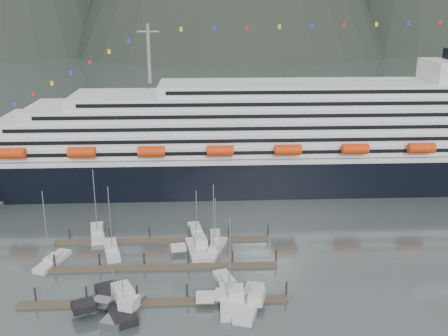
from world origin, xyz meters
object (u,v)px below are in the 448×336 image
Objects in this scene: trawler_b at (123,309)px; trawler_d at (229,300)px; sailboat_h at (228,284)px; trawler_c at (249,302)px; sailboat_b at (112,250)px; sailboat_e at (98,233)px; sailboat_a at (53,262)px; cruise_ship at (290,145)px; sailboat_g at (215,239)px; sailboat_d at (215,249)px; trawler_a at (114,303)px; trawler_e at (196,249)px; sailboat_f at (196,232)px.

trawler_b is 0.97× the size of trawler_d.
sailboat_h is 1.12× the size of trawler_c.
trawler_d is at bearing 94.82° from trawler_c.
sailboat_e is (-4.65, 8.97, 0.01)m from sailboat_b.
sailboat_a is 39.33m from trawler_d.
sailboat_h is (-21.46, -59.64, -11.59)m from cruise_ship.
sailboat_g is 20.57m from sailboat_h.
trawler_a is (-18.41, -21.42, 0.55)m from sailboat_d.
sailboat_g is at bearing -12.16° from sailboat_h.
trawler_d is at bearing -149.07° from sailboat_e.
trawler_b is at bearing 179.29° from sailboat_b.
sailboat_h is at bearing -0.53° from trawler_d.
trawler_e is (12.37, 23.14, -0.03)m from trawler_b.
trawler_b is 0.84× the size of trawler_c.
cruise_ship is at bearing -9.95° from sailboat_d.
sailboat_f reaches higher than trawler_a.
sailboat_a reaches higher than trawler_e.
trawler_c is (9.35, -31.70, 0.44)m from sailboat_f.
sailboat_g is (-23.14, -39.14, -11.65)m from cruise_ship.
sailboat_f is (18.18, 8.98, -0.03)m from sailboat_b.
trawler_c is at bearing -105.25° from cruise_ship.
sailboat_g is at bearing -120.60° from cruise_ship.
sailboat_e is 42.23m from trawler_d.
trawler_a reaches higher than trawler_c.
trawler_d is (1.50, -26.78, 0.49)m from sailboat_g.
trawler_b is 1.05× the size of trawler_e.
trawler_e is at bearing 40.12° from trawler_c.
sailboat_e reaches higher than sailboat_h.
sailboat_d is at bearing -121.67° from sailboat_e.
trawler_c is (-18.17, -66.65, -11.19)m from cruise_ship.
trawler_d is at bearing -113.60° from trawler_a.
sailboat_g is (33.89, 9.62, -0.08)m from sailboat_a.
trawler_e is at bearing 111.19° from sailboat_d.
trawler_a is at bearing 175.98° from sailboat_b.
sailboat_g is at bearing -10.22° from trawler_b.
sailboat_e is 24.85m from trawler_e.
sailboat_g is 0.74× the size of trawler_a.
cruise_ship reaches higher than trawler_a.
sailboat_a is 42.78m from trawler_c.
sailboat_f is 0.77× the size of sailboat_h.
sailboat_a is at bearing 81.95° from trawler_c.
trawler_c is at bearing -143.61° from sailboat_b.
sailboat_d is 1.22× the size of trawler_c.
cruise_ship is 70.27m from trawler_d.
trawler_b is (-12.45, -33.11, 0.47)m from sailboat_f.
sailboat_a is (-57.03, -48.76, -11.58)m from cruise_ship.
trawler_a is (8.58, -31.13, 0.52)m from sailboat_e.
sailboat_b is 1.19× the size of trawler_c.
sailboat_h is at bearing -174.31° from sailboat_g.
sailboat_f is 25.42m from sailboat_h.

